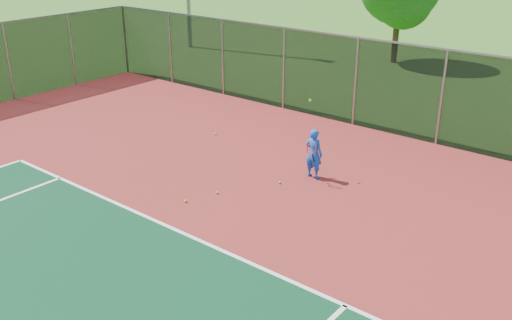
{
  "coord_description": "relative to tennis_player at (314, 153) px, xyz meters",
  "views": [
    {
      "loc": [
        6.08,
        -4.73,
        6.52
      ],
      "look_at": [
        -1.7,
        5.0,
        1.3
      ],
      "focal_mm": 40.0,
      "sensor_mm": 36.0,
      "label": 1
    }
  ],
  "objects": [
    {
      "name": "practice_ball_2",
      "position": [
        -1.65,
        -3.28,
        -0.67
      ],
      "size": [
        0.07,
        0.07,
        0.07
      ],
      "primitive_type": "sphere",
      "color": "#B8D018",
      "rests_on": "court_apron"
    },
    {
      "name": "tennis_player",
      "position": [
        0.0,
        0.0,
        0.0
      ],
      "size": [
        0.59,
        0.59,
        2.16
      ],
      "color": "blue",
      "rests_on": "court_apron"
    },
    {
      "name": "fence_back",
      "position": [
        1.63,
        4.58,
        0.84
      ],
      "size": [
        30.0,
        0.06,
        3.03
      ],
      "color": "black",
      "rests_on": "court_apron"
    },
    {
      "name": "practice_ball_1",
      "position": [
        -0.46,
        -0.92,
        -0.67
      ],
      "size": [
        0.07,
        0.07,
        0.07
      ],
      "primitive_type": "sphere",
      "color": "#B8D018",
      "rests_on": "court_apron"
    },
    {
      "name": "practice_ball_3",
      "position": [
        -4.38,
        0.81,
        -0.67
      ],
      "size": [
        0.07,
        0.07,
        0.07
      ],
      "primitive_type": "sphere",
      "color": "#B8D018",
      "rests_on": "court_apron"
    },
    {
      "name": "practice_ball_4",
      "position": [
        -1.35,
        -2.44,
        -0.67
      ],
      "size": [
        0.07,
        0.07,
        0.07
      ],
      "primitive_type": "sphere",
      "color": "#B8D018",
      "rests_on": "court_apron"
    },
    {
      "name": "court_apron",
      "position": [
        1.63,
        -5.42,
        -0.71
      ],
      "size": [
        30.0,
        20.0,
        0.02
      ],
      "primitive_type": "cube",
      "color": "maroon",
      "rests_on": "ground"
    }
  ]
}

